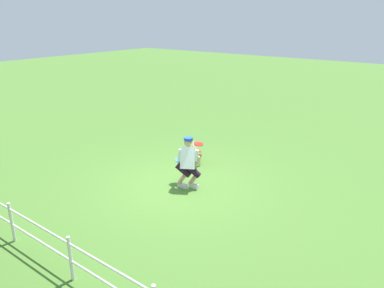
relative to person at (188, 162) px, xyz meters
name	(u,v)px	position (x,y,z in m)	size (l,w,h in m)	color
ground_plane	(177,186)	(0.28, 0.10, -0.70)	(60.00, 60.00, 0.00)	#4C7A2F
person	(188,162)	(0.00, 0.00, 0.00)	(0.71, 0.54, 1.29)	silver
dog	(196,153)	(0.75, -1.33, -0.34)	(0.80, 0.71, 0.55)	brown
frisbee_flying	(199,144)	(0.60, -1.24, -0.01)	(0.27, 0.27, 0.02)	red
frisbee_held	(180,160)	(0.36, -0.14, -0.09)	(0.26, 0.26, 0.02)	#3284EA
fence	(38,235)	(0.28, 3.84, -0.22)	(16.39, 0.06, 0.80)	silver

